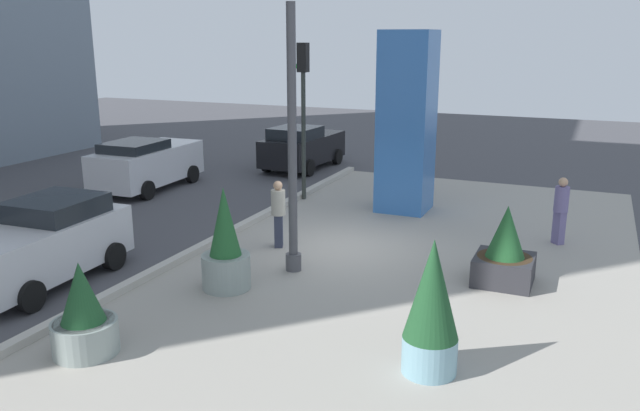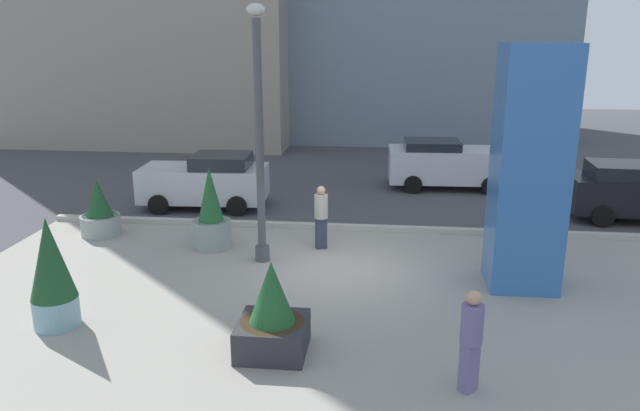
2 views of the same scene
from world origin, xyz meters
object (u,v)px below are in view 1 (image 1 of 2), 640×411
at_px(car_curb_east, 41,243).
at_px(car_passing_lane, 302,147).
at_px(car_intersection, 146,163).
at_px(pedestrian_on_sidewalk, 278,211).
at_px(art_pillar_blue, 407,123).
at_px(potted_plant_curbside, 83,317).
at_px(potted_plant_near_right, 225,249).
at_px(pedestrian_crossing, 561,207).
at_px(traffic_light_far_side, 303,97).
at_px(potted_plant_by_pillar, 432,308).
at_px(lamp_post, 292,139).
at_px(potted_plant_mid_plaza, 505,253).

height_order(car_curb_east, car_passing_lane, car_curb_east).
distance_m(car_intersection, pedestrian_on_sidewalk, 8.15).
distance_m(art_pillar_blue, potted_plant_curbside, 11.56).
relative_size(potted_plant_near_right, pedestrian_crossing, 1.26).
xyz_separation_m(potted_plant_near_right, pedestrian_crossing, (6.00, -6.28, 0.10)).
xyz_separation_m(traffic_light_far_side, car_intersection, (-0.85, 5.65, -2.43)).
relative_size(potted_plant_by_pillar, car_intersection, 0.50).
bearing_deg(traffic_light_far_side, car_intersection, 98.52).
xyz_separation_m(potted_plant_by_pillar, car_passing_lane, (14.05, 8.75, -0.24)).
xyz_separation_m(car_curb_east, pedestrian_on_sidewalk, (4.17, -3.62, 0.07)).
height_order(lamp_post, car_intersection, lamp_post).
bearing_deg(potted_plant_near_right, art_pillar_blue, -12.24).
height_order(potted_plant_mid_plaza, car_curb_east, car_curb_east).
height_order(potted_plant_near_right, pedestrian_crossing, potted_plant_near_right).
xyz_separation_m(car_intersection, car_passing_lane, (5.45, -3.46, -0.04)).
height_order(lamp_post, car_passing_lane, lamp_post).
xyz_separation_m(traffic_light_far_side, pedestrian_crossing, (-1.67, -8.01, -2.36)).
distance_m(potted_plant_by_pillar, traffic_light_far_side, 11.71).
height_order(art_pillar_blue, traffic_light_far_side, art_pillar_blue).
bearing_deg(traffic_light_far_side, art_pillar_blue, -89.61).
xyz_separation_m(potted_plant_curbside, car_passing_lane, (15.72, 3.26, 0.22)).
relative_size(traffic_light_far_side, car_passing_lane, 1.17).
relative_size(art_pillar_blue, potted_plant_by_pillar, 2.41).
distance_m(lamp_post, car_curb_east, 5.87).
height_order(art_pillar_blue, potted_plant_by_pillar, art_pillar_blue).
relative_size(art_pillar_blue, potted_plant_mid_plaza, 3.09).
xyz_separation_m(art_pillar_blue, potted_plant_near_right, (-7.70, 1.67, -1.82)).
xyz_separation_m(car_intersection, pedestrian_on_sidewalk, (-3.91, -7.15, 0.05)).
xyz_separation_m(lamp_post, pedestrian_on_sidewalk, (1.38, 1.08, -2.07)).
height_order(lamp_post, traffic_light_far_side, lamp_post).
relative_size(car_curb_east, pedestrian_crossing, 2.35).
bearing_deg(pedestrian_crossing, pedestrian_on_sidewalk, 115.36).
relative_size(potted_plant_near_right, traffic_light_far_side, 0.44).
xyz_separation_m(car_intersection, car_curb_east, (-8.09, -3.53, -0.03)).
relative_size(potted_plant_mid_plaza, traffic_light_far_side, 0.35).
bearing_deg(car_curb_east, car_intersection, 23.57).
height_order(car_intersection, pedestrian_crossing, car_intersection).
relative_size(potted_plant_by_pillar, pedestrian_crossing, 1.28).
distance_m(car_passing_lane, pedestrian_crossing, 11.98).
height_order(car_intersection, car_curb_east, car_curb_east).
height_order(lamp_post, potted_plant_curbside, lamp_post).
bearing_deg(potted_plant_by_pillar, lamp_post, 50.32).
distance_m(art_pillar_blue, potted_plant_near_right, 8.08).
xyz_separation_m(potted_plant_by_pillar, potted_plant_curbside, (-1.67, 5.49, -0.46)).
height_order(potted_plant_near_right, traffic_light_far_side, traffic_light_far_side).
bearing_deg(car_curb_east, art_pillar_blue, -31.67).
distance_m(potted_plant_mid_plaza, car_curb_east, 10.01).
distance_m(art_pillar_blue, potted_plant_by_pillar, 10.10).
bearing_deg(pedestrian_crossing, traffic_light_far_side, 78.20).
xyz_separation_m(art_pillar_blue, car_intersection, (-0.87, 9.05, -1.78)).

